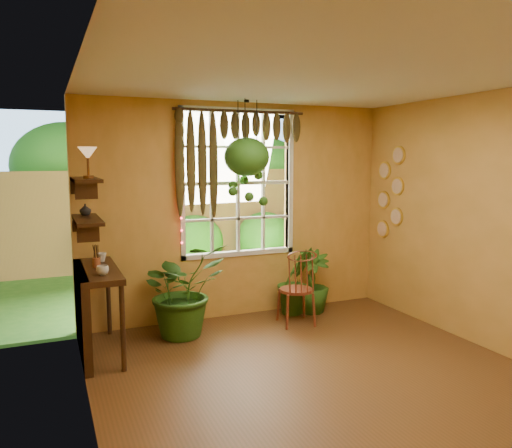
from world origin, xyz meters
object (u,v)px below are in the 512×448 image
at_px(windsor_chair, 297,299).
at_px(potted_plant_mid, 296,280).
at_px(hanging_basket, 247,163).
at_px(potted_plant_left, 183,290).
at_px(counter_ledge, 87,303).

bearing_deg(windsor_chair, potted_plant_mid, 71.95).
xyz_separation_m(windsor_chair, hanging_basket, (-0.50, 0.37, 1.65)).
xyz_separation_m(windsor_chair, potted_plant_mid, (0.19, 0.39, 0.13)).
xyz_separation_m(potted_plant_mid, hanging_basket, (-0.69, -0.03, 1.52)).
bearing_deg(potted_plant_left, potted_plant_mid, 8.04).
bearing_deg(hanging_basket, windsor_chair, -36.00).
relative_size(potted_plant_mid, hanging_basket, 0.69).
relative_size(potted_plant_left, potted_plant_mid, 1.22).
bearing_deg(counter_ledge, potted_plant_mid, 8.67).
distance_m(counter_ledge, hanging_basket, 2.40).
xyz_separation_m(counter_ledge, windsor_chair, (2.41, 0.00, -0.24)).
relative_size(counter_ledge, potted_plant_mid, 1.37).
distance_m(counter_ledge, potted_plant_mid, 2.63).
bearing_deg(potted_plant_mid, windsor_chair, -115.44).
distance_m(counter_ledge, windsor_chair, 2.42).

